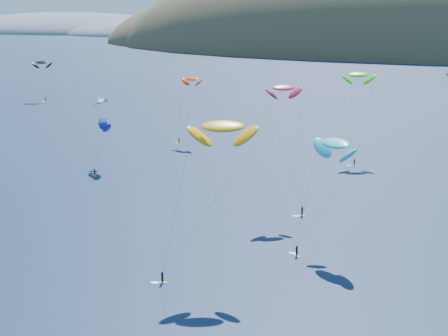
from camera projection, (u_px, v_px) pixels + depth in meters
name	position (u px, v px, depth m)	size (l,w,h in m)	color
island	(447.00, 62.00, 557.48)	(730.00, 300.00, 210.00)	#3D3526
headland	(86.00, 34.00, 881.93)	(460.00, 250.00, 60.00)	slate
sailboat	(101.00, 100.00, 265.12)	(9.77, 8.62, 11.68)	white
kitesurfer_1	(192.00, 79.00, 187.48)	(7.36, 7.33, 21.01)	#D4F61B
kitesurfer_2	(223.00, 126.00, 95.08)	(13.13, 13.21, 26.11)	#D4F61B
kitesurfer_3	(358.00, 75.00, 166.98)	(9.39, 13.81, 25.07)	#D4F61B
kitesurfer_5	(335.00, 143.00, 106.23)	(10.29, 13.04, 20.99)	#D4F61B
kitesurfer_9	(283.00, 88.00, 125.00)	(10.48, 8.94, 27.01)	#D4F61B
kitesurfer_10	(105.00, 121.00, 159.99)	(8.58, 14.69, 14.38)	#D4F61B
kitesurfer_12	(42.00, 62.00, 268.35)	(9.36, 8.33, 18.59)	#D4F61B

